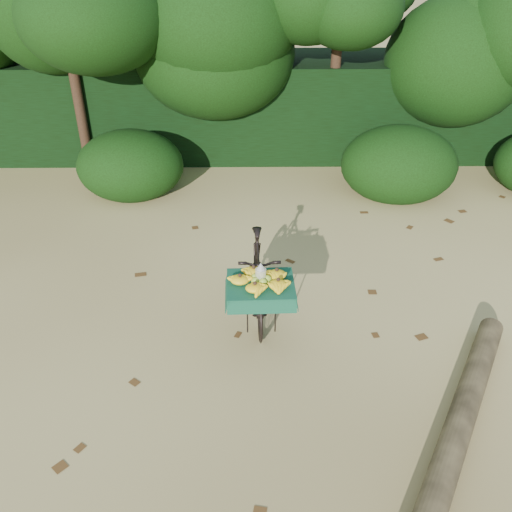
{
  "coord_description": "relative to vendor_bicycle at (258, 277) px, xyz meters",
  "views": [
    {
      "loc": [
        -0.99,
        -4.17,
        4.05
      ],
      "look_at": [
        -0.93,
        0.89,
        0.85
      ],
      "focal_mm": 38.0,
      "sensor_mm": 36.0,
      "label": 1
    }
  ],
  "objects": [
    {
      "name": "vendor_bicycle",
      "position": [
        0.0,
        0.0,
        0.0
      ],
      "size": [
        0.72,
        1.72,
        0.98
      ],
      "rotation": [
        0.0,
        0.0,
        0.03
      ],
      "color": "black",
      "rests_on": "ground"
    },
    {
      "name": "ground",
      "position": [
        0.91,
        -0.99,
        -0.5
      ],
      "size": [
        80.0,
        80.0,
        0.0
      ],
      "primitive_type": "plane",
      "color": "#D3BE70",
      "rests_on": "ground"
    },
    {
      "name": "fallen_log",
      "position": [
        1.74,
        -1.95,
        -0.38
      ],
      "size": [
        1.97,
        3.08,
        0.25
      ],
      "primitive_type": "cylinder",
      "rotation": [
        1.57,
        0.0,
        -0.54
      ],
      "color": "brown",
      "rests_on": "ground"
    },
    {
      "name": "tree_row",
      "position": [
        0.26,
        4.51,
        1.5
      ],
      "size": [
        14.5,
        2.0,
        4.0
      ],
      "primitive_type": null,
      "color": "black",
      "rests_on": "ground"
    },
    {
      "name": "hedge_backdrop",
      "position": [
        0.91,
        5.31,
        0.4
      ],
      "size": [
        26.0,
        1.8,
        1.8
      ],
      "primitive_type": "cube",
      "color": "black",
      "rests_on": "ground"
    },
    {
      "name": "bush_clumps",
      "position": [
        1.41,
        3.31,
        -0.05
      ],
      "size": [
        8.8,
        1.7,
        0.9
      ],
      "primitive_type": null,
      "color": "black",
      "rests_on": "ground"
    },
    {
      "name": "leaf_litter",
      "position": [
        0.91,
        -0.34,
        -0.5
      ],
      "size": [
        7.0,
        7.3,
        0.01
      ],
      "primitive_type": null,
      "color": "#4F3215",
      "rests_on": "ground"
    }
  ]
}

